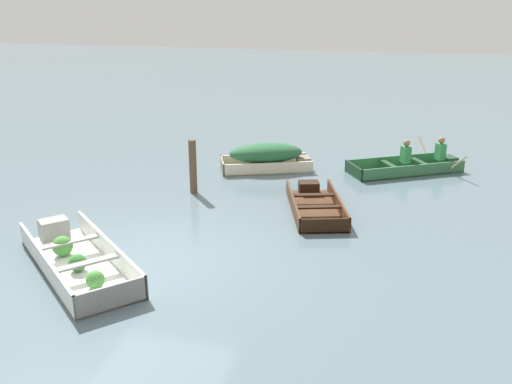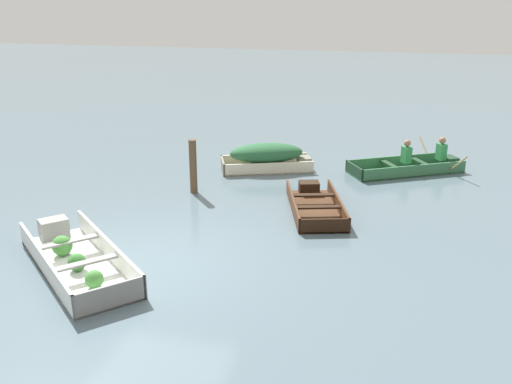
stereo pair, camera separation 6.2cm
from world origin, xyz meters
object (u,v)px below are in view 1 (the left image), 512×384
(rowboat_green_with_crew, at_px, (411,165))
(dinghy_white_foreground, at_px, (75,258))
(skiff_cream_mid_moored, at_px, (267,156))
(skiff_dark_varnish_near_moored, at_px, (315,204))
(mooring_post, at_px, (193,167))

(rowboat_green_with_crew, bearing_deg, dinghy_white_foreground, -128.37)
(dinghy_white_foreground, bearing_deg, skiff_cream_mid_moored, 73.15)
(skiff_cream_mid_moored, bearing_deg, dinghy_white_foreground, -106.85)
(skiff_dark_varnish_near_moored, height_order, mooring_post, mooring_post)
(skiff_dark_varnish_near_moored, height_order, rowboat_green_with_crew, rowboat_green_with_crew)
(rowboat_green_with_crew, distance_m, mooring_post, 5.98)
(skiff_cream_mid_moored, bearing_deg, skiff_dark_varnish_near_moored, -56.92)
(rowboat_green_with_crew, bearing_deg, skiff_dark_varnish_near_moored, -121.25)
(skiff_cream_mid_moored, xyz_separation_m, mooring_post, (-1.29, -2.25, 0.25))
(dinghy_white_foreground, xyz_separation_m, skiff_dark_varnish_near_moored, (3.68, 3.83, -0.05))
(skiff_dark_varnish_near_moored, distance_m, skiff_cream_mid_moored, 3.16)
(skiff_dark_varnish_near_moored, relative_size, mooring_post, 2.11)
(skiff_cream_mid_moored, distance_m, rowboat_green_with_crew, 3.92)
(mooring_post, bearing_deg, dinghy_white_foreground, -99.04)
(dinghy_white_foreground, xyz_separation_m, skiff_cream_mid_moored, (1.96, 6.47, 0.25))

